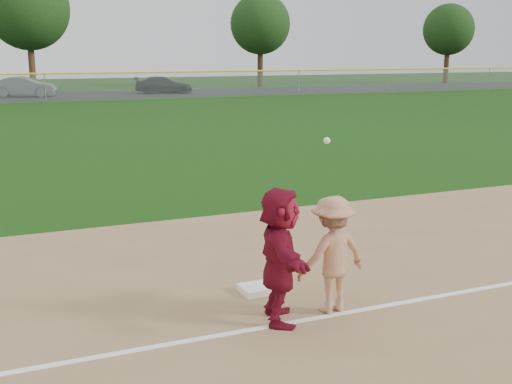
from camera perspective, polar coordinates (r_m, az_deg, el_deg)
name	(u,v)px	position (r m, az deg, el deg)	size (l,w,h in m)	color
ground	(295,298)	(9.58, 3.52, -9.42)	(160.00, 160.00, 0.00)	#133A0B
foul_line	(321,317)	(8.92, 5.84, -11.00)	(60.00, 0.10, 0.01)	white
parking_asphalt	(39,97)	(54.22, -18.71, 8.03)	(120.00, 10.00, 0.01)	black
first_base	(256,289)	(9.72, -0.03, -8.62)	(0.44, 0.44, 0.10)	white
base_runner	(280,255)	(8.46, 2.12, -5.65)	(1.70, 0.54, 1.83)	maroon
car_mid	(24,87)	(54.12, -19.92, 8.78)	(1.67, 4.78, 1.58)	#515458
car_right	(163,85)	(56.02, -8.23, 9.41)	(1.99, 4.88, 1.42)	black
first_base_play	(332,255)	(8.86, 6.80, -5.55)	(1.12, 0.72, 2.41)	#A0A0A2
outfield_fence	(44,74)	(48.15, -18.31, 9.92)	(110.00, 0.12, 110.00)	#999EA0
tree_2	(28,9)	(59.69, -19.62, 15.11)	(7.00, 7.00, 10.58)	#3E2916
tree_3	(260,24)	(66.13, 0.38, 14.69)	(6.00, 6.00, 9.19)	#332012
tree_4	(449,30)	(76.20, 16.74, 13.65)	(5.60, 5.60, 8.67)	#392314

